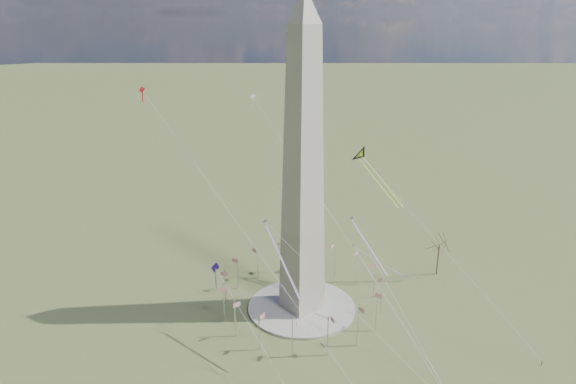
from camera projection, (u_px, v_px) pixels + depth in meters
ground at (302, 308)px, 172.10m from camera, size 2000.00×2000.00×0.00m
plaza at (302, 307)px, 171.97m from camera, size 36.00×36.00×0.80m
washington_monument at (303, 172)px, 156.21m from camera, size 15.56×15.56×100.00m
flagpole_ring at (302, 289)px, 169.69m from camera, size 54.40×54.40×13.00m
tree_near at (439, 245)px, 190.34m from camera, size 9.87×9.87×17.28m
person_east at (542, 363)px, 143.90m from camera, size 0.61×0.44×1.55m
kite_delta_black at (362, 157)px, 178.02m from camera, size 7.81×21.04×17.54m
kite_diamond_purple at (215, 270)px, 157.71m from camera, size 1.86×2.98×9.34m
kite_streamer_left at (364, 238)px, 165.18m from camera, size 3.57×19.56×13.44m
kite_streamer_mid at (276, 248)px, 144.16m from camera, size 5.44×22.31×15.42m
kite_streamer_right at (372, 257)px, 185.94m from camera, size 17.21×13.59×14.24m
kite_small_red at (142, 91)px, 156.36m from camera, size 1.56×1.67×4.67m
kite_small_white at (253, 98)px, 195.84m from camera, size 1.91×1.68×5.05m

